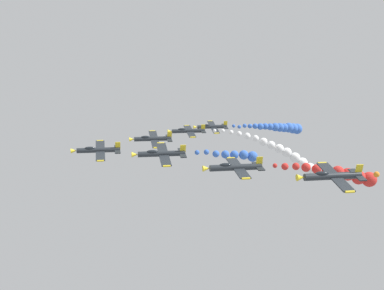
{
  "coord_description": "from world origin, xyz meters",
  "views": [
    {
      "loc": [
        -101.57,
        19.58,
        111.54
      ],
      "look_at": [
        0.0,
        0.0,
        96.15
      ],
      "focal_mm": 44.46,
      "sensor_mm": 36.0,
      "label": 1
    }
  ],
  "objects_px": {
    "airplane_right_outer": "(188,131)",
    "airplane_left_outer": "(235,167)",
    "airplane_right_inner": "(152,139)",
    "airplane_high_slot": "(212,127)",
    "airplane_lead": "(97,150)",
    "airplane_trailing": "(332,176)",
    "airplane_left_inner": "(161,154)"
  },
  "relations": [
    {
      "from": "airplane_lead",
      "to": "airplane_right_outer",
      "type": "relative_size",
      "value": 1.0
    },
    {
      "from": "airplane_right_inner",
      "to": "airplane_high_slot",
      "type": "relative_size",
      "value": 1.0
    },
    {
      "from": "airplane_left_outer",
      "to": "airplane_right_inner",
      "type": "bearing_deg",
      "value": 14.37
    },
    {
      "from": "airplane_right_outer",
      "to": "airplane_left_outer",
      "type": "bearing_deg",
      "value": 178.64
    },
    {
      "from": "airplane_high_slot",
      "to": "airplane_right_inner",
      "type": "bearing_deg",
      "value": 139.88
    },
    {
      "from": "airplane_right_inner",
      "to": "airplane_trailing",
      "type": "xyz_separation_m",
      "value": [
        -50.21,
        -21.49,
        0.49
      ]
    },
    {
      "from": "airplane_right_inner",
      "to": "airplane_left_outer",
      "type": "bearing_deg",
      "value": -165.63
    },
    {
      "from": "airplane_lead",
      "to": "airplane_right_inner",
      "type": "height_order",
      "value": "airplane_right_inner"
    },
    {
      "from": "airplane_left_outer",
      "to": "airplane_high_slot",
      "type": "distance_m",
      "value": 63.95
    },
    {
      "from": "airplane_trailing",
      "to": "airplane_high_slot",
      "type": "xyz_separation_m",
      "value": [
        74.73,
        0.83,
        -0.6
      ]
    },
    {
      "from": "airplane_lead",
      "to": "airplane_left_outer",
      "type": "bearing_deg",
      "value": -138.33
    },
    {
      "from": "airplane_right_inner",
      "to": "airplane_left_outer",
      "type": "distance_m",
      "value": 39.75
    },
    {
      "from": "airplane_left_inner",
      "to": "airplane_lead",
      "type": "bearing_deg",
      "value": 43.59
    },
    {
      "from": "airplane_left_outer",
      "to": "airplane_trailing",
      "type": "xyz_separation_m",
      "value": [
        -11.7,
        -11.63,
        0.5
      ]
    },
    {
      "from": "airplane_right_outer",
      "to": "airplane_high_slot",
      "type": "bearing_deg",
      "value": -37.81
    },
    {
      "from": "airplane_lead",
      "to": "airplane_high_slot",
      "type": "bearing_deg",
      "value": -42.03
    },
    {
      "from": "airplane_right_inner",
      "to": "airplane_trailing",
      "type": "relative_size",
      "value": 1.0
    },
    {
      "from": "airplane_left_inner",
      "to": "airplane_trailing",
      "type": "bearing_deg",
      "value": -137.77
    },
    {
      "from": "airplane_left_outer",
      "to": "airplane_trailing",
      "type": "bearing_deg",
      "value": -135.17
    },
    {
      "from": "airplane_right_inner",
      "to": "airplane_high_slot",
      "type": "xyz_separation_m",
      "value": [
        24.53,
        -20.66,
        -0.11
      ]
    },
    {
      "from": "airplane_lead",
      "to": "airplane_trailing",
      "type": "height_order",
      "value": "airplane_trailing"
    },
    {
      "from": "airplane_left_inner",
      "to": "airplane_trailing",
      "type": "xyz_separation_m",
      "value": [
        -24.86,
        -22.57,
        -0.01
      ]
    },
    {
      "from": "airplane_left_inner",
      "to": "airplane_right_inner",
      "type": "xyz_separation_m",
      "value": [
        25.35,
        -1.07,
        -0.51
      ]
    },
    {
      "from": "airplane_lead",
      "to": "airplane_left_outer",
      "type": "relative_size",
      "value": 1.0
    },
    {
      "from": "airplane_trailing",
      "to": "airplane_right_outer",
      "type": "bearing_deg",
      "value": 9.49
    },
    {
      "from": "airplane_left_inner",
      "to": "airplane_left_outer",
      "type": "xyz_separation_m",
      "value": [
        -13.16,
        -10.94,
        -0.51
      ]
    },
    {
      "from": "airplane_trailing",
      "to": "airplane_high_slot",
      "type": "distance_m",
      "value": 74.74
    },
    {
      "from": "airplane_left_inner",
      "to": "airplane_right_outer",
      "type": "height_order",
      "value": "airplane_left_inner"
    },
    {
      "from": "airplane_right_inner",
      "to": "airplane_left_outer",
      "type": "xyz_separation_m",
      "value": [
        -38.51,
        -9.86,
        -0.0
      ]
    },
    {
      "from": "airplane_trailing",
      "to": "airplane_high_slot",
      "type": "relative_size",
      "value": 1.0
    },
    {
      "from": "airplane_left_outer",
      "to": "airplane_right_outer",
      "type": "bearing_deg",
      "value": -1.36
    },
    {
      "from": "airplane_right_outer",
      "to": "airplane_right_inner",
      "type": "bearing_deg",
      "value": 137.69
    }
  ]
}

